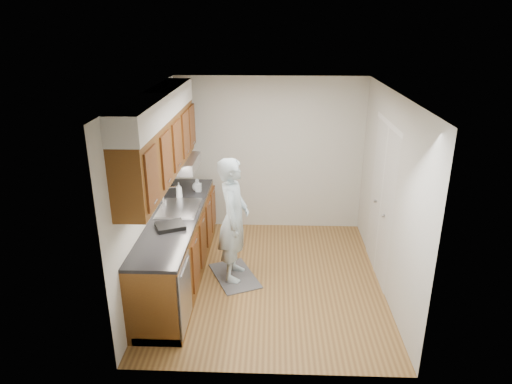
% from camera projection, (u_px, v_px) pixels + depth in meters
% --- Properties ---
extents(floor, '(3.50, 3.50, 0.00)m').
position_uv_depth(floor, '(268.00, 280.00, 6.18)').
color(floor, olive).
rests_on(floor, ground).
extents(ceiling, '(3.50, 3.50, 0.00)m').
position_uv_depth(ceiling, '(270.00, 93.00, 5.29)').
color(ceiling, white).
rests_on(ceiling, wall_left).
extents(wall_left, '(0.02, 3.50, 2.50)m').
position_uv_depth(wall_left, '(151.00, 192.00, 5.79)').
color(wall_left, beige).
rests_on(wall_left, floor).
extents(wall_right, '(0.02, 3.50, 2.50)m').
position_uv_depth(wall_right, '(389.00, 195.00, 5.68)').
color(wall_right, beige).
rests_on(wall_right, floor).
extents(wall_back, '(3.00, 0.02, 2.50)m').
position_uv_depth(wall_back, '(270.00, 155.00, 7.37)').
color(wall_back, beige).
rests_on(wall_back, floor).
extents(counter, '(0.64, 2.80, 1.30)m').
position_uv_depth(counter, '(178.00, 246.00, 6.04)').
color(counter, brown).
rests_on(counter, floor).
extents(upper_cabinets, '(0.47, 2.80, 1.21)m').
position_uv_depth(upper_cabinets, '(161.00, 138.00, 5.57)').
color(upper_cabinets, brown).
rests_on(upper_cabinets, wall_left).
extents(closet_door, '(0.02, 1.22, 2.05)m').
position_uv_depth(closet_door, '(381.00, 203.00, 6.04)').
color(closet_door, silver).
rests_on(closet_door, wall_right).
extents(floor_mat, '(0.80, 0.98, 0.02)m').
position_uv_depth(floor_mat, '(235.00, 276.00, 6.25)').
color(floor_mat, '#5E5E61').
rests_on(floor_mat, floor).
extents(person, '(0.49, 0.70, 1.90)m').
position_uv_depth(person, '(233.00, 212.00, 5.91)').
color(person, '#AAC3CF').
rests_on(person, floor_mat).
extents(soap_bottle_a, '(0.12, 0.12, 0.24)m').
position_uv_depth(soap_bottle_a, '(179.00, 190.00, 6.38)').
color(soap_bottle_a, silver).
rests_on(soap_bottle_a, counter).
extents(soap_bottle_b, '(0.08, 0.09, 0.18)m').
position_uv_depth(soap_bottle_b, '(198.00, 186.00, 6.65)').
color(soap_bottle_b, silver).
rests_on(soap_bottle_b, counter).
extents(soap_bottle_c, '(0.19, 0.19, 0.18)m').
position_uv_depth(soap_bottle_c, '(197.00, 185.00, 6.68)').
color(soap_bottle_c, silver).
rests_on(soap_bottle_c, counter).
extents(dish_rack, '(0.42, 0.39, 0.05)m').
position_uv_depth(dish_rack, '(170.00, 226.00, 5.51)').
color(dish_rack, black).
rests_on(dish_rack, counter).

